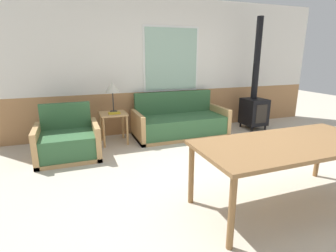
{
  "coord_description": "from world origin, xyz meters",
  "views": [
    {
      "loc": [
        -1.99,
        -2.62,
        1.61
      ],
      "look_at": [
        -0.64,
        1.02,
        0.54
      ],
      "focal_mm": 28.0,
      "sensor_mm": 36.0,
      "label": 1
    }
  ],
  "objects": [
    {
      "name": "wall_back",
      "position": [
        0.0,
        2.63,
        1.36
      ],
      "size": [
        7.2,
        0.09,
        2.7
      ],
      "color": "#AD7A4C",
      "rests_on": "ground_plane"
    },
    {
      "name": "table_lamp",
      "position": [
        -1.27,
        2.21,
        1.02
      ],
      "size": [
        0.26,
        0.26,
        0.55
      ],
      "color": "#262628",
      "rests_on": "side_table"
    },
    {
      "name": "armchair",
      "position": [
        -2.11,
        1.65,
        0.25
      ],
      "size": [
        0.96,
        0.82,
        0.83
      ],
      "rotation": [
        0.0,
        0.0,
        0.23
      ],
      "color": "tan",
      "rests_on": "ground_plane"
    },
    {
      "name": "side_table",
      "position": [
        -1.3,
        2.12,
        0.46
      ],
      "size": [
        0.48,
        0.48,
        0.57
      ],
      "color": "tan",
      "rests_on": "ground_plane"
    },
    {
      "name": "couch",
      "position": [
        0.03,
        2.1,
        0.25
      ],
      "size": [
        1.84,
        0.85,
        0.86
      ],
      "color": "tan",
      "rests_on": "ground_plane"
    },
    {
      "name": "ground_plane",
      "position": [
        0.0,
        0.0,
        0.0
      ],
      "size": [
        16.0,
        16.0,
        0.0
      ],
      "primitive_type": "plane",
      "color": "beige"
    },
    {
      "name": "dining_table",
      "position": [
        0.1,
        -0.64,
        0.66
      ],
      "size": [
        2.0,
        0.9,
        0.72
      ],
      "color": "olive",
      "rests_on": "ground_plane"
    },
    {
      "name": "book_stack",
      "position": [
        -1.29,
        2.04,
        0.58
      ],
      "size": [
        0.21,
        0.13,
        0.02
      ],
      "color": "gold",
      "rests_on": "side_table"
    },
    {
      "name": "wood_stove",
      "position": [
        1.77,
        2.03,
        0.6
      ],
      "size": [
        0.45,
        0.51,
        2.36
      ],
      "color": "black",
      "rests_on": "ground_plane"
    }
  ]
}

